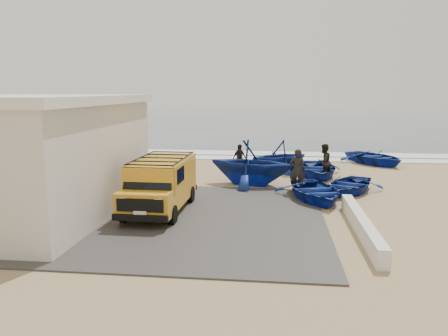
{
  "coord_description": "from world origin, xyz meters",
  "views": [
    {
      "loc": [
        2.21,
        -16.69,
        4.46
      ],
      "look_at": [
        0.09,
        1.57,
        1.2
      ],
      "focal_mm": 35.0,
      "sensor_mm": 36.0,
      "label": 1
    }
  ],
  "objects": [
    {
      "name": "fisherman_middle",
      "position": [
        4.73,
        5.62,
        0.91
      ],
      "size": [
        1.11,
        1.12,
        1.82
      ],
      "primitive_type": "imported",
      "rotation": [
        0.0,
        0.0,
        -2.33
      ],
      "color": "black",
      "rests_on": "ground"
    },
    {
      "name": "ground",
      "position": [
        0.0,
        0.0,
        0.0
      ],
      "size": [
        160.0,
        160.0,
        0.0
      ],
      "primitive_type": "plane",
      "color": "tan"
    },
    {
      "name": "surf_line",
      "position": [
        0.0,
        12.0,
        0.03
      ],
      "size": [
        180.0,
        1.6,
        0.06
      ],
      "primitive_type": "cube",
      "color": "white",
      "rests_on": "ground"
    },
    {
      "name": "boat_far_right",
      "position": [
        8.35,
        10.74,
        0.43
      ],
      "size": [
        4.74,
        5.11,
        0.86
      ],
      "primitive_type": "imported",
      "rotation": [
        0.0,
        0.0,
        0.56
      ],
      "color": "navy",
      "rests_on": "ground"
    },
    {
      "name": "building",
      "position": [
        -7.5,
        -2.0,
        2.16
      ],
      "size": [
        8.4,
        9.4,
        4.3
      ],
      "color": "silver",
      "rests_on": "ground"
    },
    {
      "name": "fisherman_back",
      "position": [
        0.3,
        7.1,
        0.78
      ],
      "size": [
        0.9,
        0.93,
        1.56
      ],
      "primitive_type": "imported",
      "rotation": [
        0.0,
        0.0,
        0.83
      ],
      "color": "black",
      "rests_on": "ground"
    },
    {
      "name": "boat_near_right",
      "position": [
        5.56,
        2.75,
        0.36
      ],
      "size": [
        3.72,
        4.16,
        0.71
      ],
      "primitive_type": "imported",
      "rotation": [
        0.0,
        0.0,
        -0.46
      ],
      "color": "navy",
      "rests_on": "ground"
    },
    {
      "name": "van",
      "position": [
        -1.97,
        -1.16,
        1.08
      ],
      "size": [
        1.97,
        4.72,
        2.01
      ],
      "rotation": [
        0.0,
        0.0,
        -0.02
      ],
      "color": "gold",
      "rests_on": "ground"
    },
    {
      "name": "surf_wash",
      "position": [
        0.0,
        14.5,
        0.02
      ],
      "size": [
        180.0,
        2.2,
        0.04
      ],
      "primitive_type": "cube",
      "color": "white",
      "rests_on": "ground"
    },
    {
      "name": "boat_far_left",
      "position": [
        2.49,
        7.33,
        0.9
      ],
      "size": [
        4.47,
        4.33,
        1.8
      ],
      "primitive_type": "imported",
      "rotation": [
        0.0,
        0.0,
        -1.0
      ],
      "color": "navy",
      "rests_on": "ground"
    },
    {
      "name": "boat_near_left",
      "position": [
        3.9,
        1.19,
        0.4
      ],
      "size": [
        3.59,
        4.41,
        0.8
      ],
      "primitive_type": "imported",
      "rotation": [
        0.0,
        0.0,
        0.23
      ],
      "color": "navy",
      "rests_on": "ground"
    },
    {
      "name": "boat_mid_right",
      "position": [
        4.45,
        6.37,
        0.42
      ],
      "size": [
        3.01,
        4.16,
        0.85
      ],
      "primitive_type": "imported",
      "rotation": [
        0.0,
        0.0,
        0.02
      ],
      "color": "navy",
      "rests_on": "ground"
    },
    {
      "name": "fisherman_front",
      "position": [
        3.24,
        2.54,
        0.97
      ],
      "size": [
        0.75,
        0.53,
        1.94
      ],
      "primitive_type": "imported",
      "rotation": [
        0.0,
        0.0,
        3.05
      ],
      "color": "black",
      "rests_on": "ground"
    },
    {
      "name": "ocean",
      "position": [
        0.0,
        56.0,
        0.0
      ],
      "size": [
        180.0,
        88.0,
        0.01
      ],
      "primitive_type": "cube",
      "color": "#385166",
      "rests_on": "ground"
    },
    {
      "name": "boat_mid_left",
      "position": [
        1.13,
        3.87,
        1.08
      ],
      "size": [
        4.95,
        4.57,
        2.17
      ],
      "primitive_type": "imported",
      "rotation": [
        0.0,
        0.0,
        1.28
      ],
      "color": "navy",
      "rests_on": "ground"
    },
    {
      "name": "slab",
      "position": [
        -2.0,
        -2.0,
        0.03
      ],
      "size": [
        12.0,
        10.0,
        0.05
      ],
      "primitive_type": "cube",
      "color": "#423F3D",
      "rests_on": "ground"
    },
    {
      "name": "parapet",
      "position": [
        5.0,
        -3.0,
        0.28
      ],
      "size": [
        0.35,
        6.0,
        0.55
      ],
      "primitive_type": "cube",
      "color": "silver",
      "rests_on": "ground"
    }
  ]
}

